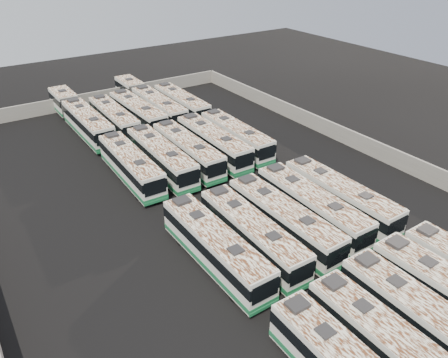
# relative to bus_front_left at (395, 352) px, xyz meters

# --- Properties ---
(ground) EXTENTS (140.00, 140.00, 0.00)m
(ground) POSITION_rel_bus_front_left_xyz_m (1.73, 23.04, -1.87)
(ground) COLOR black
(ground) RESTS_ON ground
(perimeter_wall) EXTENTS (45.20, 73.20, 2.20)m
(perimeter_wall) POSITION_rel_bus_front_left_xyz_m (1.73, 23.04, -0.77)
(perimeter_wall) COLOR slate
(perimeter_wall) RESTS_ON ground
(bus_front_left) EXTENTS (2.76, 12.95, 3.65)m
(bus_front_left) POSITION_rel_bus_front_left_xyz_m (0.00, 0.00, 0.00)
(bus_front_left) COLOR beige
(bus_front_left) RESTS_ON ground
(bus_front_center) EXTENTS (3.01, 13.32, 3.75)m
(bus_front_center) POSITION_rel_bus_front_left_xyz_m (3.62, 0.14, 0.05)
(bus_front_center) COLOR beige
(bus_front_center) RESTS_ON ground
(bus_midfront_far_left) EXTENTS (2.87, 13.22, 3.72)m
(bus_midfront_far_left) POSITION_rel_bus_front_left_xyz_m (-3.66, 14.97, 0.04)
(bus_midfront_far_left) COLOR beige
(bus_midfront_far_left) RESTS_ON ground
(bus_midfront_left) EXTENTS (3.00, 13.01, 3.65)m
(bus_midfront_left) POSITION_rel_bus_front_left_xyz_m (0.00, 14.74, 0.00)
(bus_midfront_left) COLOR beige
(bus_midfront_left) RESTS_ON ground
(bus_midfront_center) EXTENTS (2.91, 13.27, 3.74)m
(bus_midfront_center) POSITION_rel_bus_front_left_xyz_m (3.59, 14.80, 0.04)
(bus_midfront_center) COLOR beige
(bus_midfront_center) RESTS_ON ground
(bus_midfront_right) EXTENTS (3.13, 13.45, 3.78)m
(bus_midfront_right) POSITION_rel_bus_front_left_xyz_m (7.22, 15.03, 0.06)
(bus_midfront_right) COLOR beige
(bus_midfront_right) RESTS_ON ground
(bus_midfront_far_right) EXTENTS (2.91, 13.29, 3.74)m
(bus_midfront_far_right) POSITION_rel_bus_front_left_xyz_m (10.84, 14.75, 0.05)
(bus_midfront_far_right) COLOR beige
(bus_midfront_far_right) RESTS_ON ground
(bus_midback_far_left) EXTENTS (3.05, 13.17, 3.70)m
(bus_midback_far_left) POSITION_rel_bus_front_left_xyz_m (-3.60, 32.59, 0.02)
(bus_midback_far_left) COLOR beige
(bus_midback_far_left) RESTS_ON ground
(bus_midback_left) EXTENTS (3.11, 13.51, 3.80)m
(bus_midback_left) POSITION_rel_bus_front_left_xyz_m (0.09, 32.39, 0.07)
(bus_midback_left) COLOR beige
(bus_midback_left) RESTS_ON ground
(bus_midback_center) EXTENTS (2.90, 13.16, 3.70)m
(bus_midback_center) POSITION_rel_bus_front_left_xyz_m (3.59, 32.35, 0.03)
(bus_midback_center) COLOR beige
(bus_midback_center) RESTS_ON ground
(bus_midback_right) EXTENTS (2.96, 13.46, 3.79)m
(bus_midback_right) POSITION_rel_bus_front_left_xyz_m (7.27, 32.44, 0.07)
(bus_midback_right) COLOR beige
(bus_midback_right) RESTS_ON ground
(bus_midback_far_right) EXTENTS (2.91, 13.00, 3.66)m
(bus_midback_far_right) POSITION_rel_bus_front_left_xyz_m (10.84, 32.56, 0.00)
(bus_midback_far_right) COLOR beige
(bus_midback_far_right) RESTS_ON ground
(bus_back_far_left) EXTENTS (2.94, 20.99, 3.81)m
(bus_back_far_left) POSITION_rel_bus_front_left_xyz_m (-3.62, 50.81, 0.08)
(bus_back_far_left) COLOR beige
(bus_back_far_left) RESTS_ON ground
(bus_back_left) EXTENTS (2.92, 13.05, 3.67)m
(bus_back_left) POSITION_rel_bus_front_left_xyz_m (0.12, 47.13, 0.01)
(bus_back_left) COLOR beige
(bus_back_left) RESTS_ON ground
(bus_back_center) EXTENTS (3.15, 13.56, 3.81)m
(bus_back_center) POSITION_rel_bus_front_left_xyz_m (3.73, 47.14, 0.08)
(bus_back_center) COLOR beige
(bus_back_center) RESTS_ON ground
(bus_back_right) EXTENTS (2.99, 20.80, 3.77)m
(bus_back_right) POSITION_rel_bus_front_left_xyz_m (7.25, 50.98, 0.06)
(bus_back_right) COLOR beige
(bus_back_right) RESTS_ON ground
(bus_back_far_right) EXTENTS (2.91, 13.13, 3.69)m
(bus_back_far_right) POSITION_rel_bus_front_left_xyz_m (10.92, 47.12, 0.02)
(bus_back_far_right) COLOR beige
(bus_back_far_right) RESTS_ON ground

